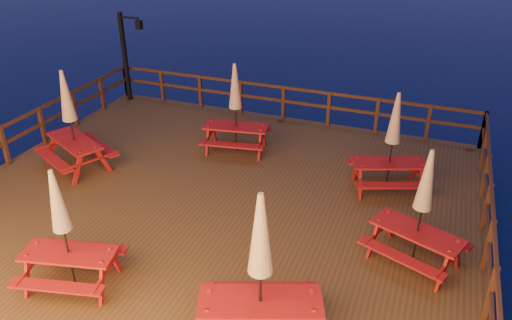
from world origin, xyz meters
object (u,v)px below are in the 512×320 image
object	(u,v)px
lamp_post	(128,49)
picnic_table_0	(260,270)
picnic_table_1	(422,207)
picnic_table_2	(235,107)

from	to	relation	value
lamp_post	picnic_table_0	world-z (taller)	lamp_post
lamp_post	picnic_table_1	bearing A→B (deg)	-28.97
picnic_table_0	picnic_table_2	world-z (taller)	picnic_table_0
picnic_table_0	picnic_table_1	distance (m)	3.57
picnic_table_1	picnic_table_2	world-z (taller)	picnic_table_2
lamp_post	picnic_table_0	distance (m)	11.52
lamp_post	picnic_table_0	bearing A→B (deg)	-46.84
lamp_post	picnic_table_2	bearing A→B (deg)	-25.38
lamp_post	picnic_table_2	size ratio (longest dim) A/B	1.20
lamp_post	picnic_table_0	size ratio (longest dim) A/B	1.09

